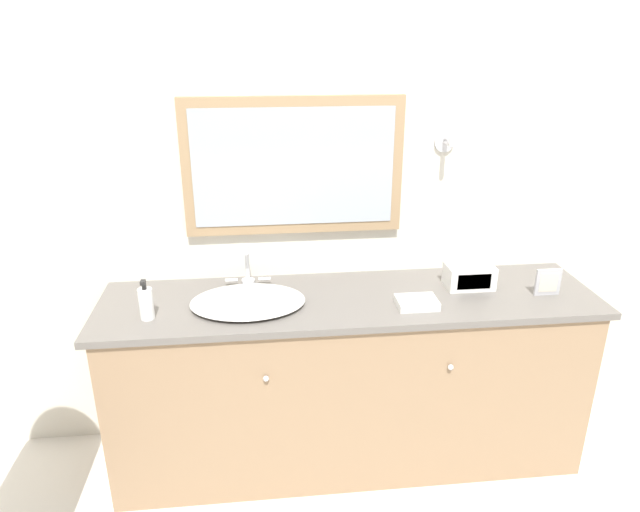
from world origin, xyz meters
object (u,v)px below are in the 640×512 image
(appliance_box, at_px, (469,276))
(picture_frame, at_px, (548,282))
(sink_basin, at_px, (248,300))
(soap_bottle, at_px, (146,303))

(appliance_box, relative_size, picture_frame, 1.74)
(picture_frame, bearing_deg, sink_basin, 177.89)
(picture_frame, bearing_deg, soap_bottle, -178.76)
(soap_bottle, bearing_deg, sink_basin, 11.94)
(soap_bottle, relative_size, picture_frame, 1.42)
(sink_basin, xyz_separation_m, soap_bottle, (-0.40, -0.09, 0.05))
(soap_bottle, bearing_deg, picture_frame, 1.24)
(sink_basin, bearing_deg, soap_bottle, -168.06)
(soap_bottle, height_order, appliance_box, soap_bottle)
(sink_basin, distance_m, appliance_box, 1.00)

